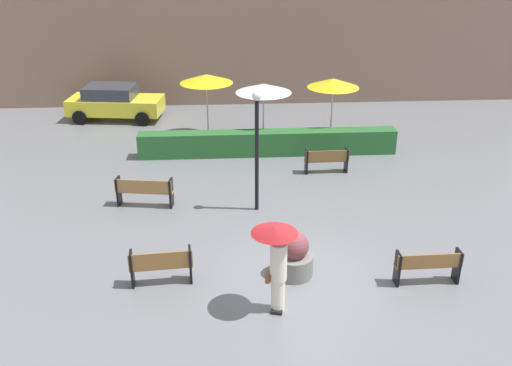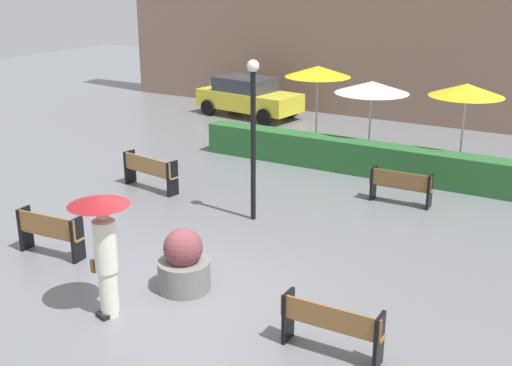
{
  "view_description": "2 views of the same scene",
  "coord_description": "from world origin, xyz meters",
  "views": [
    {
      "loc": [
        -1.77,
        -11.71,
        7.86
      ],
      "look_at": [
        -0.87,
        2.58,
        1.41
      ],
      "focal_mm": 38.99,
      "sensor_mm": 36.0,
      "label": 1
    },
    {
      "loc": [
        6.45,
        -8.48,
        5.63
      ],
      "look_at": [
        -0.18,
        2.83,
        1.25
      ],
      "focal_mm": 44.92,
      "sensor_mm": 36.0,
      "label": 2
    }
  ],
  "objects": [
    {
      "name": "patio_umbrella_white",
      "position": [
        -0.13,
        9.57,
        2.32
      ],
      "size": [
        2.21,
        2.21,
        2.5
      ],
      "color": "silver",
      "rests_on": "ground"
    },
    {
      "name": "building_facade",
      "position": [
        0.0,
        16.0,
        4.53
      ],
      "size": [
        28.0,
        1.2,
        9.07
      ],
      "primitive_type": "cube",
      "color": "#846656",
      "rests_on": "ground"
    },
    {
      "name": "planter_pot",
      "position": [
        -0.08,
        0.04,
        0.51
      ],
      "size": [
        0.97,
        0.97,
        1.19
      ],
      "color": "slate",
      "rests_on": "ground"
    },
    {
      "name": "patio_umbrella_yellow",
      "position": [
        -2.38,
        10.58,
        2.48
      ],
      "size": [
        2.16,
        2.16,
        2.66
      ],
      "color": "silver",
      "rests_on": "ground"
    },
    {
      "name": "bench_back_row",
      "position": [
        1.9,
        6.47,
        0.51
      ],
      "size": [
        1.57,
        0.42,
        0.87
      ],
      "color": "brown",
      "rests_on": "ground"
    },
    {
      "name": "pedestrian_with_umbrella",
      "position": [
        -0.67,
        -1.35,
        1.41
      ],
      "size": [
        1.03,
        1.03,
        2.14
      ],
      "color": "silver",
      "rests_on": "ground"
    },
    {
      "name": "bench_near_left",
      "position": [
        -3.34,
        -0.17,
        0.54
      ],
      "size": [
        1.54,
        0.47,
        0.93
      ],
      "color": "olive",
      "rests_on": "ground"
    },
    {
      "name": "hedge_strip",
      "position": [
        -0.04,
        8.4,
        0.47
      ],
      "size": [
        9.92,
        0.7,
        0.94
      ],
      "primitive_type": "cube",
      "color": "#28602D",
      "rests_on": "ground"
    },
    {
      "name": "patio_umbrella_yellow_far",
      "position": [
        2.62,
        9.55,
        2.48
      ],
      "size": [
        2.05,
        2.05,
        2.67
      ],
      "color": "silver",
      "rests_on": "ground"
    },
    {
      "name": "bench_far_left",
      "position": [
        -4.26,
        4.15,
        0.55
      ],
      "size": [
        1.83,
        0.63,
        0.93
      ],
      "color": "#9E7242",
      "rests_on": "ground"
    },
    {
      "name": "bench_near_right",
      "position": [
        3.12,
        -0.55,
        0.52
      ],
      "size": [
        1.62,
        0.38,
        0.87
      ],
      "color": "olive",
      "rests_on": "ground"
    },
    {
      "name": "ground_plane",
      "position": [
        0.0,
        0.0,
        0.0
      ],
      "size": [
        60.0,
        60.0,
        0.0
      ],
      "primitive_type": "plane",
      "color": "slate"
    },
    {
      "name": "lamp_post",
      "position": [
        -0.77,
        3.72,
        2.32
      ],
      "size": [
        0.28,
        0.28,
        3.76
      ],
      "color": "black",
      "rests_on": "ground"
    },
    {
      "name": "parked_car",
      "position": [
        -6.68,
        13.32,
        0.82
      ],
      "size": [
        4.39,
        2.41,
        1.57
      ],
      "color": "yellow",
      "rests_on": "ground"
    }
  ]
}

